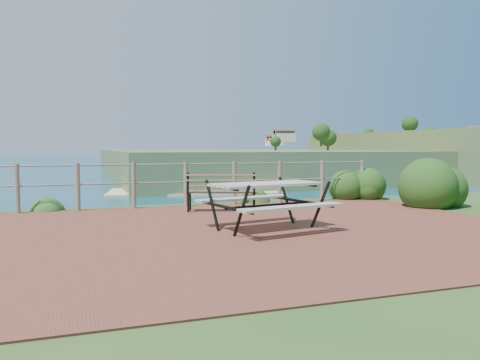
{
  "coord_description": "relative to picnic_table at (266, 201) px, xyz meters",
  "views": [
    {
      "loc": [
        -2.24,
        -6.96,
        1.35
      ],
      "look_at": [
        0.52,
        1.1,
        0.75
      ],
      "focal_mm": 35.0,
      "sensor_mm": 36.0,
      "label": 1
    }
  ],
  "objects": [
    {
      "name": "shrub_right_front",
      "position": [
        4.86,
        1.9,
        -0.48
      ],
      "size": [
        1.29,
        1.29,
        1.83
      ],
      "primitive_type": "ellipsoid",
      "color": "#214515",
      "rests_on": "ground"
    },
    {
      "name": "safety_railing",
      "position": [
        -0.6,
        3.33,
        0.09
      ],
      "size": [
        9.4,
        0.1,
        1.0
      ],
      "color": "#6B5B4C",
      "rests_on": "ground"
    },
    {
      "name": "ocean",
      "position": [
        -0.6,
        199.98,
        -0.48
      ],
      "size": [
        1200.0,
        1200.0,
        0.0
      ],
      "primitive_type": "plane",
      "color": "#135D77",
      "rests_on": "ground"
    },
    {
      "name": "park_bench",
      "position": [
        -0.07,
        2.28,
        0.06
      ],
      "size": [
        1.49,
        0.83,
        0.82
      ],
      "rotation": [
        0.0,
        0.0,
        -0.34
      ],
      "color": "brown",
      "rests_on": "ground"
    },
    {
      "name": "shrub_lip_west",
      "position": [
        -3.33,
        3.62,
        -0.48
      ],
      "size": [
        0.78,
        0.78,
        0.52
      ],
      "primitive_type": "ellipsoid",
      "color": "#1D4E20",
      "rests_on": "ground"
    },
    {
      "name": "ground",
      "position": [
        -0.6,
        -0.02,
        -0.48
      ],
      "size": [
        10.0,
        7.0,
        0.12
      ],
      "primitive_type": "cube",
      "color": "brown",
      "rests_on": "ground"
    },
    {
      "name": "picnic_table",
      "position": [
        0.0,
        0.0,
        0.0
      ],
      "size": [
        1.9,
        1.52,
        0.75
      ],
      "rotation": [
        0.0,
        0.0,
        0.21
      ],
      "color": "gray",
      "rests_on": "ground"
    },
    {
      "name": "shrub_lip_east",
      "position": [
        1.23,
        3.77,
        -0.48
      ],
      "size": [
        0.81,
        0.81,
        0.56
      ],
      "primitive_type": "ellipsoid",
      "color": "#214515",
      "rests_on": "ground"
    },
    {
      "name": "distant_bay",
      "position": [
        172.47,
        202.59,
        -2.01
      ],
      "size": [
        290.0,
        232.36,
        24.0
      ],
      "color": "#4A5C2E",
      "rests_on": "ground"
    },
    {
      "name": "shrub_right_edge",
      "position": [
        3.96,
        3.56,
        -0.48
      ],
      "size": [
        0.99,
        0.99,
        1.42
      ],
      "primitive_type": "ellipsoid",
      "color": "#214515",
      "rests_on": "ground"
    }
  ]
}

